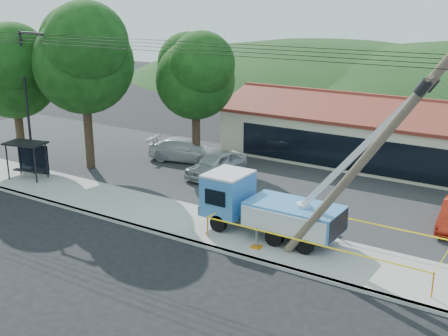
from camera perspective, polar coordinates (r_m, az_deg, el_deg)
ground at (r=24.96m, az=-7.23°, el=-9.01°), size 120.00×120.00×0.00m
curb at (r=26.40m, az=-4.28°, el=-7.24°), size 60.00×0.25×0.15m
sidewalk at (r=27.81m, az=-1.91°, el=-5.91°), size 60.00×4.00×0.15m
parking_lot at (r=34.26m, az=5.76°, el=-1.58°), size 60.00×12.00×0.10m
strip_mall at (r=39.52m, az=16.40°, el=3.07°), size 22.50×8.53×4.67m
streetlight at (r=36.43m, az=-19.28°, el=7.19°), size 2.13×0.22×9.00m
tree_west_near at (r=36.74m, az=-14.14°, el=11.20°), size 7.56×6.72×10.80m
tree_west_far at (r=39.71m, az=-20.66°, el=9.59°), size 6.84×6.08×9.48m
tree_lot at (r=37.32m, az=-2.94°, el=9.72°), size 6.30×5.60×8.94m
hill_west at (r=78.63m, az=10.60°, el=8.66°), size 78.40×56.00×28.00m
utility_truck at (r=26.23m, az=4.54°, el=-3.75°), size 11.11×3.60×9.03m
leaning_pole at (r=22.35m, az=14.38°, el=1.21°), size 6.23×1.99×8.99m
bus_shelter at (r=36.42m, az=-19.30°, el=1.59°), size 2.68×2.00×2.32m
caution_tape at (r=25.32m, az=10.14°, el=-6.54°), size 10.22×3.50×1.01m
car_silver at (r=35.39m, az=-0.79°, el=-0.97°), size 2.44×4.77×1.56m
car_white at (r=38.81m, az=-3.83°, el=0.61°), size 5.69×3.36×1.55m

